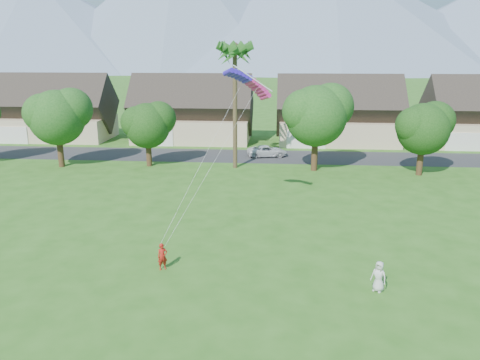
# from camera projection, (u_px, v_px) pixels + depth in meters

# --- Properties ---
(ground) EXTENTS (500.00, 500.00, 0.00)m
(ground) POSITION_uv_depth(u_px,v_px,m) (222.00, 323.00, 20.59)
(ground) COLOR #2D6019
(ground) RESTS_ON ground
(street) EXTENTS (90.00, 7.00, 0.01)m
(street) POSITION_uv_depth(u_px,v_px,m) (257.00, 156.00, 53.25)
(street) COLOR #2D2D30
(street) RESTS_ON ground
(kite_flyer) EXTENTS (0.66, 0.59, 1.50)m
(kite_flyer) POSITION_uv_depth(u_px,v_px,m) (162.00, 257.00, 25.49)
(kite_flyer) COLOR #A91C13
(kite_flyer) RESTS_ON ground
(watcher) EXTENTS (0.93, 0.86, 1.59)m
(watcher) POSITION_uv_depth(u_px,v_px,m) (379.00, 276.00, 23.15)
(watcher) COLOR silver
(watcher) RESTS_ON ground
(parked_car) EXTENTS (4.85, 3.00, 1.25)m
(parked_car) POSITION_uv_depth(u_px,v_px,m) (267.00, 151.00, 53.00)
(parked_car) COLOR silver
(parked_car) RESTS_ON ground
(mountain_ridge) EXTENTS (540.00, 240.00, 70.00)m
(mountain_ridge) POSITION_uv_depth(u_px,v_px,m) (295.00, 19.00, 261.85)
(mountain_ridge) COLOR slate
(mountain_ridge) RESTS_ON ground
(houses_row) EXTENTS (72.75, 8.19, 8.86)m
(houses_row) POSITION_uv_depth(u_px,v_px,m) (264.00, 116.00, 60.94)
(houses_row) COLOR beige
(houses_row) RESTS_ON ground
(tree_row) EXTENTS (62.27, 6.67, 8.45)m
(tree_row) POSITION_uv_depth(u_px,v_px,m) (243.00, 121.00, 46.20)
(tree_row) COLOR #47301C
(tree_row) RESTS_ON ground
(fan_palm) EXTENTS (3.00, 3.00, 13.80)m
(fan_palm) POSITION_uv_depth(u_px,v_px,m) (235.00, 49.00, 44.99)
(fan_palm) COLOR #4C3D26
(fan_palm) RESTS_ON ground
(parafoil_kite) EXTENTS (3.68, 1.63, 0.50)m
(parafoil_kite) POSITION_uv_depth(u_px,v_px,m) (249.00, 81.00, 31.27)
(parafoil_kite) COLOR #341AC6
(parafoil_kite) RESTS_ON ground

